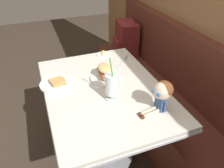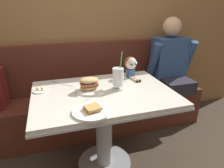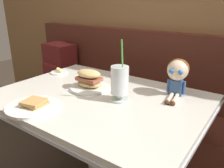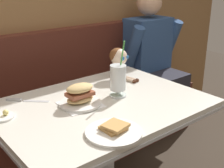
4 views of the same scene
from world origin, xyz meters
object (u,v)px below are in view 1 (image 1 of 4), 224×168
(sandwich_plate, at_px, (105,74))
(butter_knife, at_px, (124,60))
(butter_saucer, at_px, (103,54))
(backpack, at_px, (126,37))
(milkshake_glass, at_px, (112,85))
(seated_doll, at_px, (162,92))
(toast_plate, at_px, (58,83))

(sandwich_plate, distance_m, butter_knife, 0.34)
(butter_saucer, bearing_deg, backpack, 138.11)
(milkshake_glass, xyz_separation_m, seated_doll, (0.21, 0.24, 0.03))
(seated_doll, distance_m, backpack, 1.37)
(toast_plate, distance_m, butter_knife, 0.62)
(butter_knife, bearing_deg, sandwich_plate, -47.67)
(sandwich_plate, xyz_separation_m, butter_saucer, (-0.38, 0.11, -0.04))
(butter_saucer, bearing_deg, sandwich_plate, -16.60)
(toast_plate, relative_size, seated_doll, 1.11)
(butter_knife, bearing_deg, backpack, 154.44)
(milkshake_glass, bearing_deg, toast_plate, -132.55)
(seated_doll, bearing_deg, milkshake_glass, -131.18)
(sandwich_plate, bearing_deg, milkshake_glass, -8.15)
(sandwich_plate, height_order, backpack, sandwich_plate)
(backpack, bearing_deg, butter_knife, -25.56)
(toast_plate, bearing_deg, butter_knife, 106.15)
(backpack, bearing_deg, milkshake_glass, -28.15)
(sandwich_plate, relative_size, butter_knife, 1.18)
(butter_saucer, bearing_deg, butter_knife, 42.29)
(milkshake_glass, height_order, sandwich_plate, milkshake_glass)
(seated_doll, bearing_deg, backpack, 164.88)
(butter_saucer, xyz_separation_m, backpack, (-0.50, 0.44, -0.09))
(milkshake_glass, relative_size, backpack, 0.78)
(butter_knife, relative_size, backpack, 0.46)
(milkshake_glass, bearing_deg, seated_doll, 48.82)
(butter_knife, bearing_deg, milkshake_glass, -31.60)
(butter_saucer, distance_m, seated_doll, 0.83)
(toast_plate, bearing_deg, backpack, 132.20)
(butter_saucer, height_order, seated_doll, seated_doll)
(butter_saucer, bearing_deg, milkshake_glass, -13.45)
(toast_plate, height_order, milkshake_glass, milkshake_glass)
(milkshake_glass, bearing_deg, butter_saucer, 166.55)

